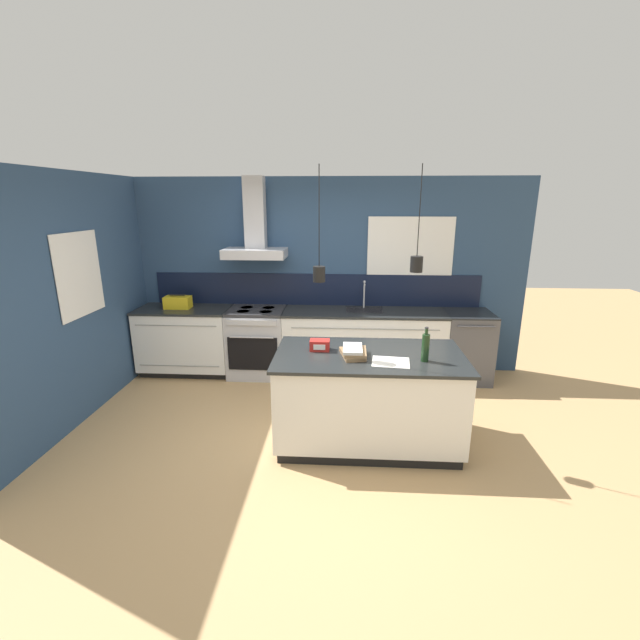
{
  "coord_description": "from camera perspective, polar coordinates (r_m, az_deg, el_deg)",
  "views": [
    {
      "loc": [
        0.41,
        -3.73,
        2.31
      ],
      "look_at": [
        0.14,
        0.73,
        1.05
      ],
      "focal_mm": 24.0,
      "sensor_mm": 36.0,
      "label": 1
    }
  ],
  "objects": [
    {
      "name": "oven_range",
      "position": [
        5.84,
        -8.34,
        -2.92
      ],
      "size": [
        0.75,
        0.66,
        0.91
      ],
      "color": "#B5B5BA",
      "rests_on": "ground_plane"
    },
    {
      "name": "wall_back",
      "position": [
        5.83,
        -0.98,
        6.32
      ],
      "size": [
        5.6,
        2.05,
        2.6
      ],
      "color": "navy",
      "rests_on": "ground_plane"
    },
    {
      "name": "bottle_on_island",
      "position": [
        3.93,
        13.88,
        -3.52
      ],
      "size": [
        0.07,
        0.07,
        0.32
      ],
      "color": "#193319",
      "rests_on": "kitchen_island"
    },
    {
      "name": "counter_run_left",
      "position": [
        6.12,
        -17.39,
        -2.56
      ],
      "size": [
        1.23,
        0.64,
        0.91
      ],
      "color": "black",
      "rests_on": "ground_plane"
    },
    {
      "name": "dishwasher",
      "position": [
        5.94,
        18.91,
        -3.3
      ],
      "size": [
        0.59,
        0.65,
        0.91
      ],
      "color": "#4C4C51",
      "rests_on": "ground_plane"
    },
    {
      "name": "ground_plane",
      "position": [
        4.4,
        -2.43,
        -15.88
      ],
      "size": [
        16.0,
        16.0,
        0.0
      ],
      "primitive_type": "plane",
      "color": "tan",
      "rests_on": "ground"
    },
    {
      "name": "book_stack",
      "position": [
        3.97,
        4.46,
        -4.25
      ],
      "size": [
        0.25,
        0.37,
        0.09
      ],
      "color": "olive",
      "rests_on": "kitchen_island"
    },
    {
      "name": "counter_run_sink",
      "position": [
        5.73,
        5.79,
        -3.13
      ],
      "size": [
        2.12,
        0.64,
        1.28
      ],
      "color": "black",
      "rests_on": "ground_plane"
    },
    {
      "name": "paper_pile",
      "position": [
        3.88,
        9.41,
        -5.56
      ],
      "size": [
        0.36,
        0.3,
        0.01
      ],
      "color": "silver",
      "rests_on": "kitchen_island"
    },
    {
      "name": "wall_left",
      "position": [
        5.35,
        -28.64,
        3.0
      ],
      "size": [
        0.08,
        3.8,
        2.6
      ],
      "color": "navy",
      "rests_on": "ground_plane"
    },
    {
      "name": "kitchen_island",
      "position": [
        4.23,
        6.42,
        -10.25
      ],
      "size": [
        1.78,
        0.99,
        0.91
      ],
      "color": "black",
      "rests_on": "ground_plane"
    },
    {
      "name": "yellow_toolbox",
      "position": [
        6.01,
        -18.43,
        2.26
      ],
      "size": [
        0.34,
        0.18,
        0.19
      ],
      "color": "gold",
      "rests_on": "counter_run_left"
    },
    {
      "name": "red_supply_box",
      "position": [
        4.12,
        -0.04,
        -3.36
      ],
      "size": [
        0.19,
        0.13,
        0.1
      ],
      "color": "red",
      "rests_on": "kitchen_island"
    }
  ]
}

